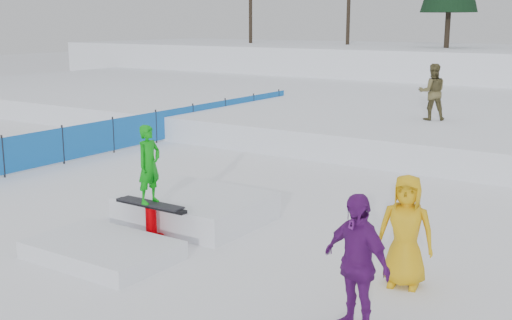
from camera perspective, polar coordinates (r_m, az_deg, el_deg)
The scene contains 7 objects.
ground at distance 12.30m, azimuth -7.17°, elevation -6.39°, with size 120.00×120.00×0.00m, color white.
snow_midrise at distance 26.17m, azimuth 16.38°, elevation 4.04°, with size 50.00×18.00×0.80m, color white.
safety_fence at distance 21.19m, azimuth -8.87°, elevation 2.97°, with size 0.05×16.00×1.10m.
walker_olive at distance 21.30m, azimuth 15.40°, elevation 5.85°, with size 0.87×0.68×1.80m, color brown.
spectator_purple at distance 8.31m, azimuth 8.88°, elevation -9.04°, with size 1.07×0.45×1.83m, color #5F1771.
spectator_yellow at distance 9.84m, azimuth 13.15°, elevation -6.17°, with size 0.84×0.55×1.72m, color gold.
jib_rail_feature at distance 12.32m, azimuth -7.47°, elevation -4.88°, with size 2.60×4.40×2.11m.
Camera 1 is at (7.70, -8.77, 3.91)m, focal length 45.00 mm.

